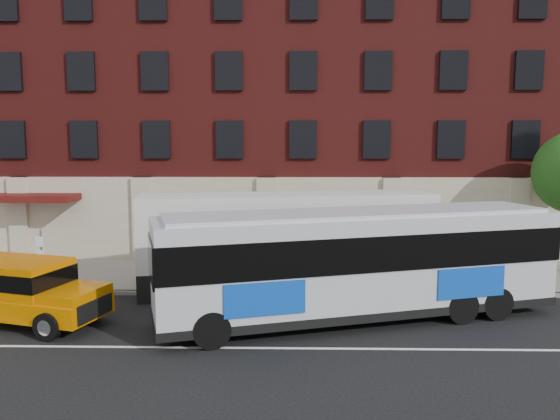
{
  "coord_description": "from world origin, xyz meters",
  "views": [
    {
      "loc": [
        1.21,
        -14.98,
        5.99
      ],
      "look_at": [
        0.79,
        5.5,
        3.38
      ],
      "focal_mm": 35.98,
      "sensor_mm": 36.0,
      "label": 1
    }
  ],
  "objects_px": {
    "sign_pole": "(41,257)",
    "shipping_container": "(288,243)",
    "city_bus": "(359,260)",
    "yellow_suv": "(20,288)"
  },
  "relations": [
    {
      "from": "sign_pole",
      "to": "shipping_container",
      "type": "bearing_deg",
      "value": 3.9
    },
    {
      "from": "city_bus",
      "to": "shipping_container",
      "type": "distance_m",
      "value": 4.36
    },
    {
      "from": "sign_pole",
      "to": "shipping_container",
      "type": "relative_size",
      "value": 0.21
    },
    {
      "from": "sign_pole",
      "to": "yellow_suv",
      "type": "bearing_deg",
      "value": -76.07
    },
    {
      "from": "yellow_suv",
      "to": "shipping_container",
      "type": "xyz_separation_m",
      "value": [
        8.69,
        4.26,
        0.71
      ]
    },
    {
      "from": "yellow_suv",
      "to": "sign_pole",
      "type": "bearing_deg",
      "value": 103.93
    },
    {
      "from": "yellow_suv",
      "to": "city_bus",
      "type": "bearing_deg",
      "value": 3.09
    },
    {
      "from": "city_bus",
      "to": "yellow_suv",
      "type": "relative_size",
      "value": 2.43
    },
    {
      "from": "shipping_container",
      "to": "city_bus",
      "type": "bearing_deg",
      "value": -57.15
    },
    {
      "from": "yellow_suv",
      "to": "shipping_container",
      "type": "height_order",
      "value": "shipping_container"
    }
  ]
}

